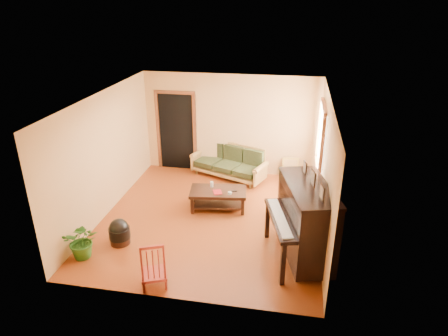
% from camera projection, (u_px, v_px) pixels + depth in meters
% --- Properties ---
extents(floor, '(5.00, 5.00, 0.00)m').
position_uv_depth(floor, '(211.00, 218.00, 8.50)').
color(floor, '#66270D').
rests_on(floor, ground).
extents(doorway, '(1.08, 0.16, 2.05)m').
position_uv_depth(doorway, '(176.00, 132.00, 10.57)').
color(doorway, black).
rests_on(doorway, floor).
extents(window, '(0.12, 1.36, 1.46)m').
position_uv_depth(window, '(321.00, 138.00, 8.71)').
color(window, white).
rests_on(window, right_wall).
extents(sofa, '(2.10, 1.47, 0.83)m').
position_uv_depth(sofa, '(228.00, 162.00, 10.25)').
color(sofa, olive).
rests_on(sofa, floor).
extents(coffee_table, '(1.30, 0.82, 0.44)m').
position_uv_depth(coffee_table, '(218.00, 199.00, 8.81)').
color(coffee_table, black).
rests_on(coffee_table, floor).
extents(armchair, '(0.91, 0.96, 0.94)m').
position_uv_depth(armchair, '(297.00, 205.00, 8.08)').
color(armchair, olive).
rests_on(armchair, floor).
extents(piano, '(1.35, 1.82, 1.44)m').
position_uv_depth(piano, '(306.00, 223.00, 6.96)').
color(piano, black).
rests_on(piano, floor).
extents(footstool, '(0.48, 0.48, 0.38)m').
position_uv_depth(footstool, '(120.00, 234.00, 7.58)').
color(footstool, black).
rests_on(footstool, floor).
extents(red_chair, '(0.54, 0.56, 0.86)m').
position_uv_depth(red_chair, '(153.00, 263.00, 6.39)').
color(red_chair, maroon).
rests_on(red_chair, floor).
extents(leaning_frame, '(0.43, 0.16, 0.56)m').
position_uv_depth(leaning_frame, '(290.00, 168.00, 10.27)').
color(leaning_frame, gold).
rests_on(leaning_frame, floor).
extents(ceramic_crock, '(0.25, 0.25, 0.28)m').
position_uv_depth(ceramic_crock, '(312.00, 176.00, 10.15)').
color(ceramic_crock, '#304A91').
rests_on(ceramic_crock, floor).
extents(potted_plant, '(0.74, 0.68, 0.68)m').
position_uv_depth(potted_plant, '(82.00, 241.00, 7.12)').
color(potted_plant, '#29611B').
rests_on(potted_plant, floor).
extents(book, '(0.25, 0.28, 0.02)m').
position_uv_depth(book, '(213.00, 193.00, 8.60)').
color(book, maroon).
rests_on(book, coffee_table).
extents(candle, '(0.08, 0.08, 0.12)m').
position_uv_depth(candle, '(212.00, 184.00, 8.86)').
color(candle, white).
rests_on(candle, coffee_table).
extents(glass_jar, '(0.11, 0.11, 0.05)m').
position_uv_depth(glass_jar, '(230.00, 193.00, 8.54)').
color(glass_jar, silver).
rests_on(glass_jar, coffee_table).
extents(remote, '(0.16, 0.09, 0.02)m').
position_uv_depth(remote, '(233.00, 191.00, 8.67)').
color(remote, black).
rests_on(remote, coffee_table).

